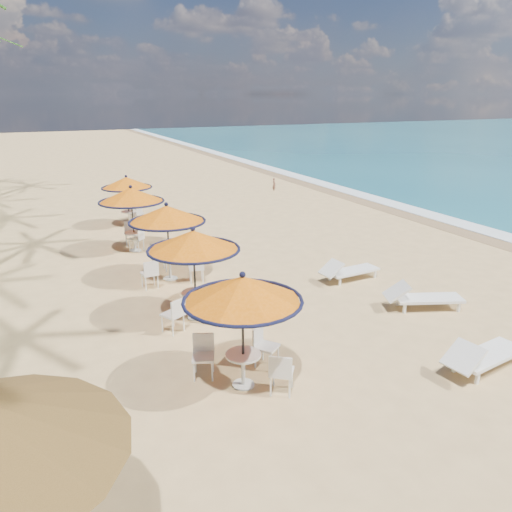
{
  "coord_description": "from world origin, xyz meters",
  "views": [
    {
      "loc": [
        -8.6,
        -8.09,
        5.68
      ],
      "look_at": [
        -2.8,
        4.43,
        1.2
      ],
      "focal_mm": 35.0,
      "sensor_mm": 36.0,
      "label": 1
    }
  ],
  "objects_px": {
    "station_0": "(244,303)",
    "lounger_near": "(483,355)",
    "station_4": "(128,187)",
    "station_3": "(131,201)",
    "station_2": "(167,224)",
    "lounger_mid": "(421,297)",
    "station_1": "(194,250)",
    "lounger_far": "(348,270)"
  },
  "relations": [
    {
      "from": "station_0",
      "to": "station_1",
      "type": "height_order",
      "value": "station_1"
    },
    {
      "from": "station_3",
      "to": "station_4",
      "type": "xyz_separation_m",
      "value": [
        0.63,
        3.92,
        -0.16
      ]
    },
    {
      "from": "station_2",
      "to": "lounger_far",
      "type": "distance_m",
      "value": 5.9
    },
    {
      "from": "station_2",
      "to": "station_3",
      "type": "bearing_deg",
      "value": 95.93
    },
    {
      "from": "station_0",
      "to": "lounger_near",
      "type": "height_order",
      "value": "station_0"
    },
    {
      "from": "station_0",
      "to": "station_2",
      "type": "xyz_separation_m",
      "value": [
        0.28,
        6.63,
        0.03
      ]
    },
    {
      "from": "station_2",
      "to": "lounger_far",
      "type": "bearing_deg",
      "value": -25.97
    },
    {
      "from": "lounger_mid",
      "to": "lounger_near",
      "type": "bearing_deg",
      "value": -88.21
    },
    {
      "from": "station_3",
      "to": "lounger_mid",
      "type": "xyz_separation_m",
      "value": [
        6.04,
        -8.79,
        -1.56
      ]
    },
    {
      "from": "station_3",
      "to": "station_4",
      "type": "height_order",
      "value": "station_3"
    },
    {
      "from": "station_4",
      "to": "lounger_mid",
      "type": "distance_m",
      "value": 13.89
    },
    {
      "from": "lounger_far",
      "to": "lounger_near",
      "type": "bearing_deg",
      "value": -99.64
    },
    {
      "from": "station_3",
      "to": "lounger_far",
      "type": "distance_m",
      "value": 8.35
    },
    {
      "from": "station_1",
      "to": "station_2",
      "type": "relative_size",
      "value": 1.0
    },
    {
      "from": "station_1",
      "to": "station_2",
      "type": "distance_m",
      "value": 3.21
    },
    {
      "from": "station_4",
      "to": "lounger_near",
      "type": "height_order",
      "value": "station_4"
    },
    {
      "from": "station_1",
      "to": "lounger_mid",
      "type": "height_order",
      "value": "station_1"
    },
    {
      "from": "station_3",
      "to": "lounger_mid",
      "type": "relative_size",
      "value": 1.13
    },
    {
      "from": "station_1",
      "to": "station_3",
      "type": "height_order",
      "value": "station_3"
    },
    {
      "from": "lounger_mid",
      "to": "lounger_far",
      "type": "xyz_separation_m",
      "value": [
        -0.54,
        2.71,
        -0.02
      ]
    },
    {
      "from": "station_0",
      "to": "lounger_near",
      "type": "xyz_separation_m",
      "value": [
        4.84,
        -1.66,
        -1.45
      ]
    },
    {
      "from": "station_1",
      "to": "station_4",
      "type": "relative_size",
      "value": 1.09
    },
    {
      "from": "station_2",
      "to": "station_3",
      "type": "distance_m",
      "value": 3.6
    },
    {
      "from": "station_0",
      "to": "station_3",
      "type": "bearing_deg",
      "value": 90.53
    },
    {
      "from": "lounger_mid",
      "to": "station_1",
      "type": "bearing_deg",
      "value": -177.5
    },
    {
      "from": "station_3",
      "to": "lounger_mid",
      "type": "distance_m",
      "value": 10.78
    },
    {
      "from": "station_1",
      "to": "lounger_mid",
      "type": "distance_m",
      "value": 6.36
    },
    {
      "from": "station_0",
      "to": "station_1",
      "type": "distance_m",
      "value": 3.43
    },
    {
      "from": "station_3",
      "to": "lounger_far",
      "type": "bearing_deg",
      "value": -47.87
    },
    {
      "from": "lounger_near",
      "to": "lounger_mid",
      "type": "distance_m",
      "value": 3.27
    },
    {
      "from": "station_1",
      "to": "lounger_mid",
      "type": "relative_size",
      "value": 1.12
    },
    {
      "from": "station_0",
      "to": "station_4",
      "type": "bearing_deg",
      "value": 87.84
    },
    {
      "from": "station_0",
      "to": "station_3",
      "type": "height_order",
      "value": "station_3"
    },
    {
      "from": "station_2",
      "to": "station_1",
      "type": "bearing_deg",
      "value": -92.92
    },
    {
      "from": "station_0",
      "to": "station_1",
      "type": "relative_size",
      "value": 0.99
    },
    {
      "from": "station_3",
      "to": "station_1",
      "type": "bearing_deg",
      "value": -88.24
    },
    {
      "from": "station_4",
      "to": "station_3",
      "type": "bearing_deg",
      "value": -99.09
    },
    {
      "from": "station_3",
      "to": "lounger_near",
      "type": "xyz_separation_m",
      "value": [
        4.94,
        -11.87,
        -1.56
      ]
    },
    {
      "from": "lounger_mid",
      "to": "station_2",
      "type": "bearing_deg",
      "value": 158.87
    },
    {
      "from": "station_1",
      "to": "station_3",
      "type": "bearing_deg",
      "value": 91.76
    },
    {
      "from": "station_0",
      "to": "station_2",
      "type": "bearing_deg",
      "value": 87.61
    },
    {
      "from": "station_3",
      "to": "lounger_near",
      "type": "bearing_deg",
      "value": -67.43
    }
  ]
}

